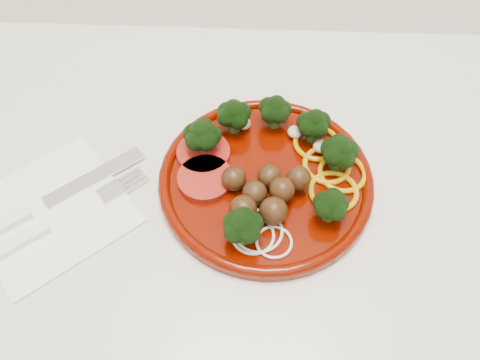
{
  "coord_description": "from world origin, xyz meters",
  "views": [
    {
      "loc": [
        -0.14,
        1.38,
        1.36
      ],
      "look_at": [
        -0.15,
        1.69,
        0.92
      ],
      "focal_mm": 35.0,
      "sensor_mm": 36.0,
      "label": 1
    }
  ],
  "objects_px": {
    "plate": "(269,173)",
    "knife": "(24,214)",
    "napkin": "(52,211)",
    "fork": "(32,235)"
  },
  "relations": [
    {
      "from": "plate",
      "to": "knife",
      "type": "distance_m",
      "value": 0.28
    },
    {
      "from": "napkin",
      "to": "knife",
      "type": "height_order",
      "value": "knife"
    },
    {
      "from": "napkin",
      "to": "plate",
      "type": "bearing_deg",
      "value": 12.32
    },
    {
      "from": "plate",
      "to": "knife",
      "type": "height_order",
      "value": "plate"
    },
    {
      "from": "napkin",
      "to": "fork",
      "type": "relative_size",
      "value": 0.91
    },
    {
      "from": "plate",
      "to": "knife",
      "type": "bearing_deg",
      "value": -167.17
    },
    {
      "from": "fork",
      "to": "plate",
      "type": "bearing_deg",
      "value": -21.0
    },
    {
      "from": "knife",
      "to": "fork",
      "type": "bearing_deg",
      "value": -97.0
    },
    {
      "from": "plate",
      "to": "napkin",
      "type": "relative_size",
      "value": 1.61
    },
    {
      "from": "napkin",
      "to": "knife",
      "type": "bearing_deg",
      "value": -162.67
    }
  ]
}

